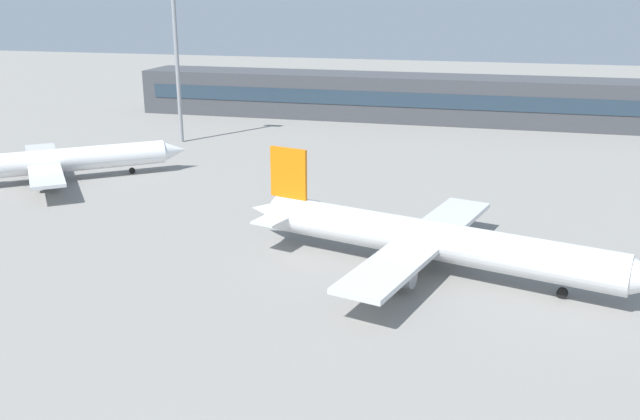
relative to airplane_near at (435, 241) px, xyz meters
name	(u,v)px	position (x,y,z in m)	size (l,w,h in m)	color
ground_plane	(317,236)	(-13.01, 6.73, -3.09)	(400.00, 400.00, 0.00)	gray
terminal_building	(408,98)	(-13.01, 79.29, 1.42)	(112.10, 12.13, 9.00)	#3F4247
airplane_near	(435,241)	(0.00, 0.00, 0.00)	(40.23, 28.57, 10.12)	silver
airplane_mid	(52,162)	(-53.97, 19.31, -0.28)	(30.95, 25.82, 9.21)	white
floodlight_tower_west	(176,46)	(-48.27, 47.85, 13.32)	(3.20, 0.80, 28.69)	gray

